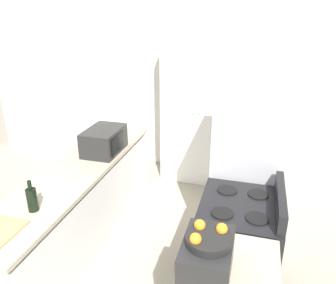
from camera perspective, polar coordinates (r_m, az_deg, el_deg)
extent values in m
cube|color=silver|center=(4.83, 5.21, 9.74)|extent=(7.00, 0.06, 2.60)
cube|color=silver|center=(3.54, -15.13, -11.57)|extent=(0.58, 2.52, 0.82)
cube|color=#B7A88E|center=(3.31, -15.93, -4.84)|extent=(0.60, 2.57, 0.04)
cube|color=#B7A88E|center=(2.13, 10.53, -21.41)|extent=(0.60, 0.71, 0.04)
cube|color=white|center=(4.58, 5.57, 5.96)|extent=(1.00, 0.52, 2.12)
sphere|color=#B2B2B7|center=(4.33, 4.40, 5.04)|extent=(0.03, 0.03, 0.03)
sphere|color=#B2B2B7|center=(4.32, 5.44, 4.95)|extent=(0.03, 0.03, 0.03)
cube|color=black|center=(2.97, 11.84, -17.77)|extent=(0.64, 0.73, 0.89)
cube|color=black|center=(3.07, 5.23, -18.59)|extent=(0.02, 0.65, 0.49)
cube|color=black|center=(2.68, 18.99, -9.63)|extent=(0.06, 0.70, 0.16)
cylinder|color=black|center=(2.57, 9.42, -12.13)|extent=(0.17, 0.17, 0.01)
cylinder|color=black|center=(2.86, 10.26, -8.25)|extent=(0.17, 0.17, 0.01)
cylinder|color=black|center=(2.56, 15.25, -12.74)|extent=(0.17, 0.17, 0.01)
cylinder|color=black|center=(2.86, 15.42, -8.78)|extent=(0.17, 0.17, 0.01)
cube|color=#B7B7BC|center=(3.43, 13.64, -3.98)|extent=(0.66, 0.78, 1.72)
cylinder|color=gray|center=(3.22, 7.36, -3.57)|extent=(0.02, 0.02, 0.95)
cube|color=black|center=(3.57, -11.08, 0.25)|extent=(0.34, 0.50, 0.26)
cube|color=black|center=(3.47, -8.77, -0.25)|extent=(0.01, 0.31, 0.19)
cylinder|color=black|center=(2.73, -22.57, -9.30)|extent=(0.08, 0.08, 0.18)
cylinder|color=black|center=(2.67, -22.98, -6.95)|extent=(0.03, 0.03, 0.07)
cube|color=black|center=(2.02, 6.81, -19.27)|extent=(0.28, 0.40, 0.21)
cube|color=black|center=(2.04, 2.55, -18.65)|extent=(0.01, 0.28, 0.13)
cylinder|color=black|center=(1.93, 7.08, -16.48)|extent=(0.27, 0.27, 0.05)
sphere|color=orange|center=(1.95, 9.35, -14.69)|extent=(0.07, 0.07, 0.07)
sphere|color=orange|center=(1.96, 5.55, -14.21)|extent=(0.07, 0.07, 0.07)
sphere|color=orange|center=(1.86, 4.81, -16.47)|extent=(0.07, 0.07, 0.07)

